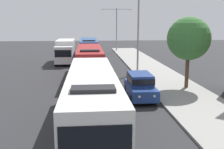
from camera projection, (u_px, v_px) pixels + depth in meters
bus_lead at (92, 98)px, 14.49m from camera, size 2.58×12.41×3.21m
bus_second_in_line at (90, 61)px, 27.96m from camera, size 2.58×11.07×3.21m
bus_middle at (89, 49)px, 40.69m from camera, size 2.58×11.29×3.21m
white_suv at (140, 85)px, 20.33m from camera, size 1.86×4.71×1.90m
box_truck_oncoming at (65, 51)px, 37.82m from camera, size 2.35×7.63×3.15m
streetlamp_mid at (138, 23)px, 29.59m from camera, size 6.17×0.28×8.87m
streetlamp_far at (117, 25)px, 51.59m from camera, size 5.76×0.28×8.04m
roadside_tree at (189, 39)px, 22.53m from camera, size 3.62×3.62×5.98m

